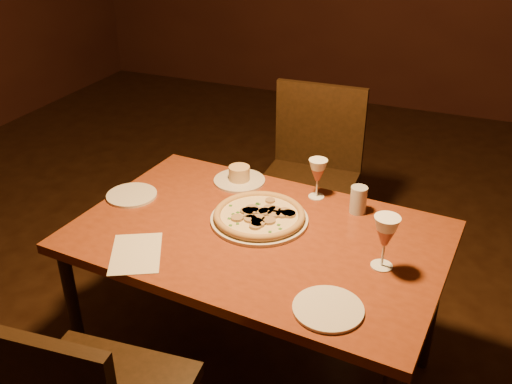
% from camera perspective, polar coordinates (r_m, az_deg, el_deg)
% --- Properties ---
extents(floor, '(7.00, 7.00, 0.00)m').
position_cam_1_polar(floor, '(2.50, -1.46, -17.72)').
color(floor, '#311D10').
rests_on(floor, ground).
extents(dining_table, '(1.37, 0.94, 0.70)m').
position_cam_1_polar(dining_table, '(2.09, 0.23, -5.49)').
color(dining_table, brown).
rests_on(dining_table, floor).
extents(chair_far, '(0.47, 0.47, 0.95)m').
position_cam_1_polar(chair_far, '(2.87, 5.48, 2.03)').
color(chair_far, black).
rests_on(chair_far, floor).
extents(pizza_plate, '(0.36, 0.36, 0.04)m').
position_cam_1_polar(pizza_plate, '(2.11, 0.33, -2.41)').
color(pizza_plate, silver).
rests_on(pizza_plate, dining_table).
extents(ramekin_saucer, '(0.22, 0.22, 0.07)m').
position_cam_1_polar(ramekin_saucer, '(2.39, -1.68, 1.53)').
color(ramekin_saucer, silver).
rests_on(ramekin_saucer, dining_table).
extents(wine_glass_far, '(0.07, 0.07, 0.16)m').
position_cam_1_polar(wine_glass_far, '(2.26, 6.15, 1.33)').
color(wine_glass_far, '#A65845').
rests_on(wine_glass_far, dining_table).
extents(wine_glass_right, '(0.08, 0.08, 0.19)m').
position_cam_1_polar(wine_glass_right, '(1.88, 12.73, -4.93)').
color(wine_glass_right, '#A65845').
rests_on(wine_glass_right, dining_table).
extents(water_tumbler, '(0.06, 0.06, 0.11)m').
position_cam_1_polar(water_tumbler, '(2.19, 10.20, -0.77)').
color(water_tumbler, '#ABB2BB').
rests_on(water_tumbler, dining_table).
extents(side_plate_left, '(0.20, 0.20, 0.01)m').
position_cam_1_polar(side_plate_left, '(2.34, -12.32, -0.30)').
color(side_plate_left, silver).
rests_on(side_plate_left, dining_table).
extents(side_plate_near, '(0.21, 0.21, 0.01)m').
position_cam_1_polar(side_plate_near, '(1.72, 7.22, -11.51)').
color(side_plate_near, silver).
rests_on(side_plate_near, dining_table).
extents(menu_card, '(0.26, 0.29, 0.00)m').
position_cam_1_polar(menu_card, '(1.99, -11.91, -6.02)').
color(menu_card, beige).
rests_on(menu_card, dining_table).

